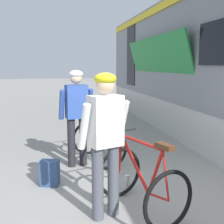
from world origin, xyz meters
TOP-DOWN VIEW (x-y plane):
  - ground_plane at (0.00, 0.00)m, footprint 80.00×80.00m
  - cyclist_near_in_white at (-0.58, -0.23)m, footprint 0.66×0.46m
  - cyclist_far_in_blue at (-0.76, 1.72)m, footprint 0.65×0.38m
  - bicycle_near_red at (-0.12, -0.20)m, footprint 1.03×1.25m
  - bicycle_far_silver at (-0.34, 1.89)m, footprint 0.95×1.21m
  - backpack_on_platform at (-1.26, 0.88)m, footprint 0.32×0.25m
  - water_bottle_near_the_bikes at (-0.13, 0.48)m, footprint 0.07×0.07m

SIDE VIEW (x-z plane):
  - ground_plane at x=0.00m, z-range 0.00..0.00m
  - water_bottle_near_the_bikes at x=-0.13m, z-range 0.00..0.23m
  - backpack_on_platform at x=-1.26m, z-range 0.00..0.40m
  - bicycle_near_red at x=-0.12m, z-range -0.09..0.89m
  - bicycle_far_silver at x=-0.34m, z-range -0.09..0.89m
  - cyclist_near_in_white at x=-0.58m, z-range 0.17..1.94m
  - cyclist_far_in_blue at x=-0.76m, z-range 0.17..1.94m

